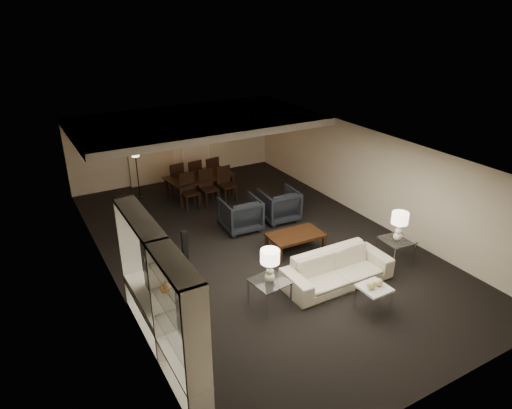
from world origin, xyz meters
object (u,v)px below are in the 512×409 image
object	(u,v)px
vase_blue	(189,348)
chair_nr	(227,185)
sofa	(337,269)
table_lamp_right	(399,226)
television	(150,285)
chair_fr	(210,172)
pendant_light	(207,136)
side_table_right	(395,251)
coffee_table	(295,243)
armchair_left	(241,214)
chair_fl	(175,178)
side_table_left	(269,294)
vase_amber	(165,287)
dining_table	(201,187)
chair_fm	(192,175)
armchair_right	(279,205)
floor_speaker	(185,253)
table_lamp_left	(270,266)
floor_lamp	(138,174)
chair_nm	(209,188)
chair_nl	(190,192)
marble_table	(373,299)

from	to	relation	value
vase_blue	chair_nr	bearing A→B (deg)	59.90
sofa	table_lamp_right	bearing A→B (deg)	0.76
television	chair_fr	xyz separation A→B (m)	(3.89, 6.14, -0.52)
pendant_light	side_table_right	world-z (taller)	pendant_light
coffee_table	armchair_left	world-z (taller)	armchair_left
chair_fl	side_table_left	bearing A→B (deg)	78.74
side_table_right	vase_amber	bearing A→B (deg)	-172.97
chair_nr	armchair_left	bearing A→B (deg)	-112.19
dining_table	chair_fm	world-z (taller)	chair_fm
armchair_right	floor_speaker	xyz separation A→B (m)	(-3.29, -1.36, 0.10)
armchair_left	table_lamp_left	world-z (taller)	table_lamp_left
pendant_light	armchair_left	size ratio (longest dim) A/B	0.53
side_table_left	floor_lamp	size ratio (longest dim) A/B	0.43
table_lamp_left	vase_amber	world-z (taller)	vase_amber
chair_fl	chair_fm	size ratio (longest dim) A/B	1.00
table_lamp_left	chair_fl	bearing A→B (deg)	86.02
vase_blue	side_table_left	bearing A→B (deg)	34.70
sofa	armchair_right	bearing A→B (deg)	80.46
armchair_left	table_lamp_left	size ratio (longest dim) A/B	1.44
table_lamp_left	dining_table	distance (m)	5.97
side_table_right	floor_lamp	distance (m)	7.89
side_table_left	chair_nm	world-z (taller)	chair_nm
chair_nl	chair_nm	xyz separation A→B (m)	(0.60, 0.00, 0.00)
television	side_table_right	bearing A→B (deg)	-93.58
floor_speaker	pendant_light	bearing A→B (deg)	58.99
table_lamp_right	floor_speaker	xyz separation A→B (m)	(-4.39, 1.94, -0.41)
marble_table	vase_amber	world-z (taller)	vase_amber
sofa	chair_nl	size ratio (longest dim) A/B	2.27
pendant_light	floor_speaker	distance (m)	4.77
coffee_table	television	world-z (taller)	television
coffee_table	chair_nm	bearing A→B (deg)	100.20
vase_blue	chair_fl	distance (m)	8.54
marble_table	chair_nr	bearing A→B (deg)	90.43
table_lamp_right	vase_blue	bearing A→B (deg)	-164.49
chair_fm	dining_table	bearing A→B (deg)	83.08
coffee_table	vase_amber	world-z (taller)	vase_amber
armchair_left	table_lamp_right	xyz separation A→B (m)	(2.30, -3.30, 0.51)
floor_lamp	vase_blue	bearing A→B (deg)	-101.22
chair_nl	chair_nr	world-z (taller)	same
television	chair_fr	distance (m)	7.29
chair_nm	dining_table	bearing A→B (deg)	88.93
table_lamp_right	chair_fr	size ratio (longest dim) A/B	0.64
sofa	vase_amber	bearing A→B (deg)	-169.25
chair_nl	side_table_left	bearing A→B (deg)	-95.40
television	chair_fl	bearing A→B (deg)	-23.68
side_table_left	marble_table	size ratio (longest dim) A/B	1.20
coffee_table	dining_table	xyz separation A→B (m)	(-0.65, 4.25, 0.12)
television	chair_fm	xyz separation A→B (m)	(3.29, 6.14, -0.52)
chair_nl	floor_lamp	bearing A→B (deg)	123.60
television	chair_nl	bearing A→B (deg)	-29.08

